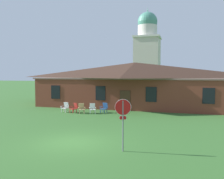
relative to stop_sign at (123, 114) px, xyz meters
The scene contains 9 objects.
ground_plane 3.63m from the stop_sign, 167.36° to the left, with size 200.00×200.00×0.00m, color #336028.
brick_building 18.14m from the stop_sign, 99.70° to the left, with size 22.23×10.40×5.18m.
dome_tower 38.46m from the stop_sign, 97.00° to the left, with size 5.18×5.18×16.91m.
stop_sign is the anchor object (origin of this frame).
lawn_chair_by_porch 13.53m from the stop_sign, 129.62° to the left, with size 0.69×0.72×0.96m.
lawn_chair_near_door 12.72m from the stop_sign, 126.47° to the left, with size 0.83×0.86×0.96m.
lawn_chair_left_end 12.18m from the stop_sign, 123.58° to the left, with size 0.84×0.87×0.96m.
lawn_chair_middle 11.86m from the stop_sign, 118.70° to the left, with size 0.80×0.84×0.96m.
lawn_chair_right_end 12.10m from the stop_sign, 113.03° to the left, with size 0.73×0.77×0.96m.
Camera 1 is at (5.99, -12.19, 3.83)m, focal length 39.28 mm.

